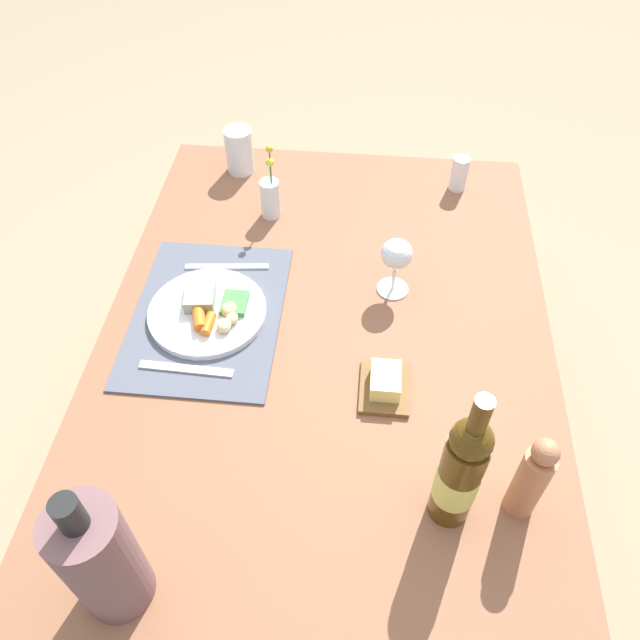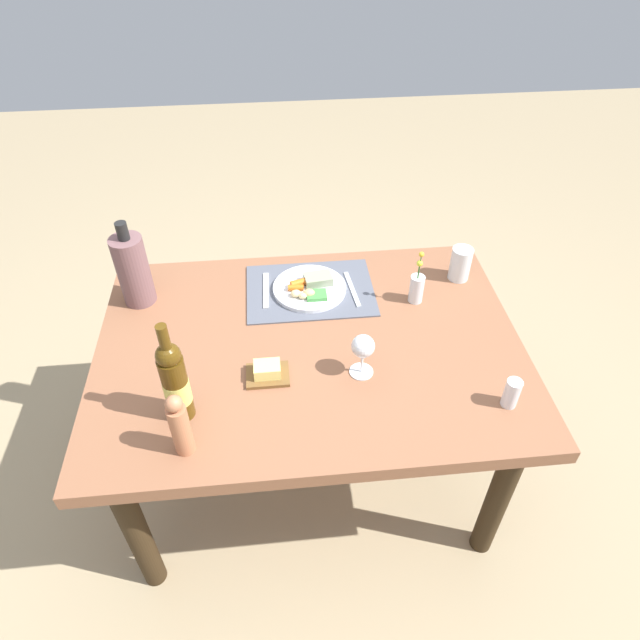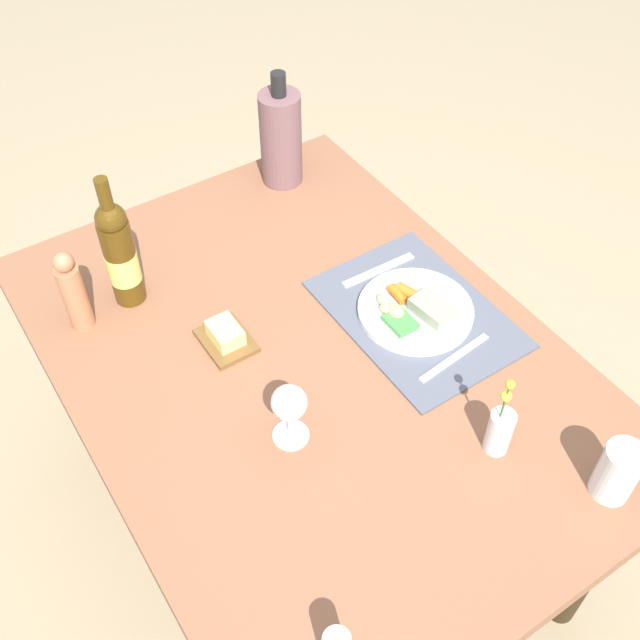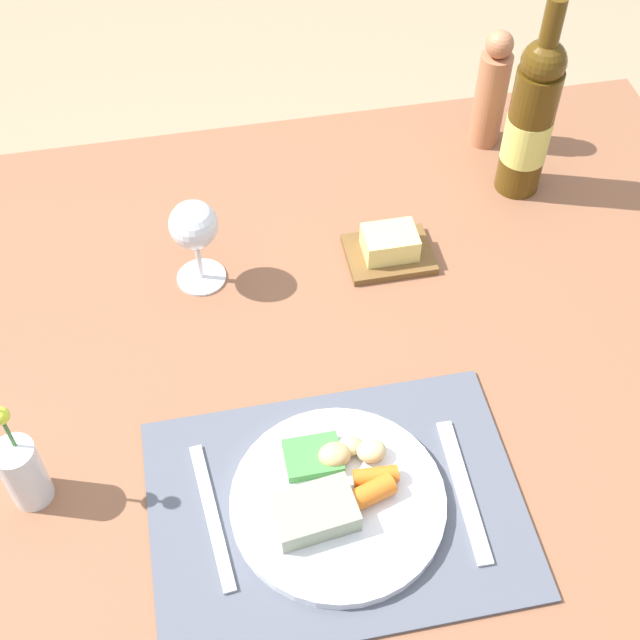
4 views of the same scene
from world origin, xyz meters
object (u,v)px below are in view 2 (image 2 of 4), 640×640
at_px(dining_table, 310,362).
at_px(butter_dish, 267,372).
at_px(wine_glass, 363,348).
at_px(knife, 266,290).
at_px(flower_vase, 417,287).
at_px(dinner_plate, 310,287).
at_px(water_tumbler, 460,266).
at_px(pepper_mill, 180,426).
at_px(cooler_bottle, 133,270).
at_px(fork, 352,289).
at_px(wine_bottle, 175,381).
at_px(salt_shaker, 512,393).

height_order(dining_table, butter_dish, butter_dish).
bearing_deg(wine_glass, knife, -56.47).
bearing_deg(flower_vase, dinner_plate, -13.43).
height_order(knife, flower_vase, flower_vase).
bearing_deg(dinner_plate, water_tumbler, -177.19).
bearing_deg(butter_dish, dinner_plate, -112.54).
distance_m(knife, butter_dish, 0.41).
distance_m(dinner_plate, wine_glass, 0.43).
bearing_deg(flower_vase, pepper_mill, 36.08).
distance_m(flower_vase, pepper_mill, 0.93).
relative_size(knife, pepper_mill, 0.94).
bearing_deg(water_tumbler, dining_table, 26.79).
bearing_deg(flower_vase, cooler_bottle, -6.05).
bearing_deg(dinner_plate, fork, 175.85).
bearing_deg(fork, wine_bottle, 36.25).
bearing_deg(dining_table, butter_dish, 43.40).
height_order(wine_glass, cooler_bottle, cooler_bottle).
height_order(dinner_plate, knife, dinner_plate).
bearing_deg(butter_dish, fork, -129.32).
height_order(fork, knife, same).
bearing_deg(pepper_mill, water_tumbler, -144.86).
xyz_separation_m(dinner_plate, wine_glass, (-0.12, 0.41, 0.09)).
relative_size(fork, wine_bottle, 0.59).
height_order(wine_bottle, cooler_bottle, wine_bottle).
relative_size(fork, pepper_mill, 0.95).
relative_size(cooler_bottle, butter_dish, 2.42).
bearing_deg(knife, butter_dish, 90.80).
height_order(fork, wine_bottle, wine_bottle).
relative_size(dinner_plate, flower_vase, 1.24).
bearing_deg(butter_dish, knife, -90.95).
bearing_deg(pepper_mill, flower_vase, -143.92).
height_order(salt_shaker, wine_glass, wine_glass).
relative_size(dining_table, wine_glass, 9.34).
xyz_separation_m(water_tumbler, pepper_mill, (0.94, 0.66, 0.05)).
xyz_separation_m(wine_bottle, cooler_bottle, (0.19, -0.53, -0.00)).
distance_m(dinner_plate, wine_bottle, 0.67).
height_order(wine_bottle, water_tumbler, wine_bottle).
xyz_separation_m(wine_bottle, butter_dish, (-0.24, -0.12, -0.12)).
xyz_separation_m(dinner_plate, wine_bottle, (0.41, 0.51, 0.12)).
relative_size(dining_table, dinner_plate, 5.23).
relative_size(knife, salt_shaker, 2.08).
height_order(dinner_plate, salt_shaker, salt_shaker).
distance_m(fork, butter_dish, 0.50).
relative_size(wine_glass, cooler_bottle, 0.47).
relative_size(fork, wine_glass, 1.36).
xyz_separation_m(dining_table, wine_glass, (-0.15, 0.14, 0.19)).
bearing_deg(wine_bottle, salt_shaker, 176.33).
height_order(dining_table, fork, fork).
bearing_deg(fork, wine_glass, 80.08).
xyz_separation_m(knife, pepper_mill, (0.23, 0.65, 0.09)).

